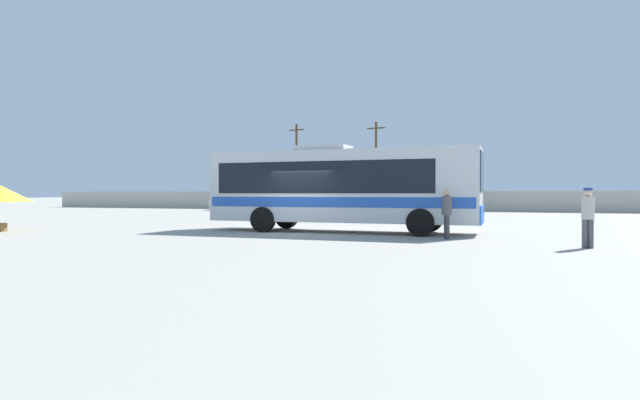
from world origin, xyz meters
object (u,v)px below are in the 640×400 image
utility_pole_far (376,164)px  roadside_tree_midleft (387,174)px  parked_car_leftmost_white (234,202)px  parked_car_rightmost_dark_blue (442,203)px  parked_car_second_black (306,202)px  parked_car_third_white (361,203)px  attendant_by_bus_door (447,211)px  coach_bus_silver_blue (339,186)px  utility_pole_near (297,165)px  roadside_tree_left (293,172)px  passenger_waiting_on_apron (588,214)px

utility_pole_far → roadside_tree_midleft: size_ratio=1.70×
parked_car_leftmost_white → parked_car_rightmost_dark_blue: parked_car_rightmost_dark_blue is taller
parked_car_leftmost_white → roadside_tree_midleft: size_ratio=0.91×
parked_car_second_black → parked_car_third_white: 5.39m
parked_car_leftmost_white → parked_car_third_white: (12.33, -0.20, 0.03)m
attendant_by_bus_door → coach_bus_silver_blue: bearing=154.8°
parked_car_rightmost_dark_blue → roadside_tree_midleft: 10.42m
parked_car_third_white → utility_pole_near: bearing=139.2°
utility_pole_near → roadside_tree_midleft: bearing=6.2°
attendant_by_bus_door → utility_pole_far: utility_pole_far is taller
roadside_tree_midleft → parked_car_third_white: bearing=-93.3°
roadside_tree_left → roadside_tree_midleft: size_ratio=1.14×
passenger_waiting_on_apron → parked_car_leftmost_white: bearing=133.5°
passenger_waiting_on_apron → parked_car_second_black: (-18.80, 27.80, -0.23)m
parked_car_rightmost_dark_blue → roadside_tree_left: size_ratio=0.74×
parked_car_second_black → parked_car_rightmost_dark_blue: bearing=-0.2°
parked_car_third_white → parked_car_second_black: bearing=170.9°
parked_car_third_white → utility_pole_near: 12.34m
roadside_tree_midleft → parked_car_second_black: bearing=-126.7°
utility_pole_far → utility_pole_near: bearing=173.3°
parked_car_second_black → parked_car_third_white: bearing=-9.1°
utility_pole_near → roadside_tree_left: bearing=124.1°
coach_bus_silver_blue → parked_car_rightmost_dark_blue: size_ratio=2.62×
parked_car_rightmost_dark_blue → roadside_tree_left: (-16.48, 8.13, 3.08)m
parked_car_leftmost_white → parked_car_second_black: parked_car_second_black is taller
parked_car_third_white → roadside_tree_left: size_ratio=0.81×
passenger_waiting_on_apron → parked_car_rightmost_dark_blue: 28.57m
coach_bus_silver_blue → parked_car_rightmost_dark_blue: coach_bus_silver_blue is taller
attendant_by_bus_door → roadside_tree_midleft: (-8.81, 33.78, 2.59)m
parked_car_rightmost_dark_blue → roadside_tree_midleft: (-6.23, 7.87, 2.80)m
coach_bus_silver_blue → passenger_waiting_on_apron: bearing=-24.6°
roadside_tree_midleft → passenger_waiting_on_apron: bearing=-70.0°
parked_car_leftmost_white → parked_car_rightmost_dark_blue: size_ratio=1.08×
parked_car_third_white → roadside_tree_midleft: (0.51, 8.68, 2.77)m
coach_bus_silver_blue → attendant_by_bus_door: (4.53, -2.13, -0.93)m
passenger_waiting_on_apron → parked_car_third_white: passenger_waiting_on_apron is taller
coach_bus_silver_blue → attendant_by_bus_door: bearing=-25.2°
coach_bus_silver_blue → parked_car_rightmost_dark_blue: 23.89m
parked_car_second_black → utility_pole_far: bearing=48.3°
utility_pole_near → utility_pole_far: utility_pole_near is taller
coach_bus_silver_blue → parked_car_second_black: bearing=113.0°
attendant_by_bus_door → roadside_tree_left: (-19.06, 34.04, 2.88)m
parked_car_third_white → utility_pole_near: size_ratio=0.53×
roadside_tree_midleft → roadside_tree_left: bearing=178.5°
passenger_waiting_on_apron → utility_pole_far: 36.42m
parked_car_leftmost_white → utility_pole_near: bearing=65.3°
parked_car_leftmost_white → parked_car_third_white: size_ratio=0.99×
parked_car_third_white → roadside_tree_midleft: roadside_tree_midleft is taller
attendant_by_bus_door → parked_car_third_white: attendant_by_bus_door is taller
utility_pole_far → parked_car_second_black: bearing=-131.7°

